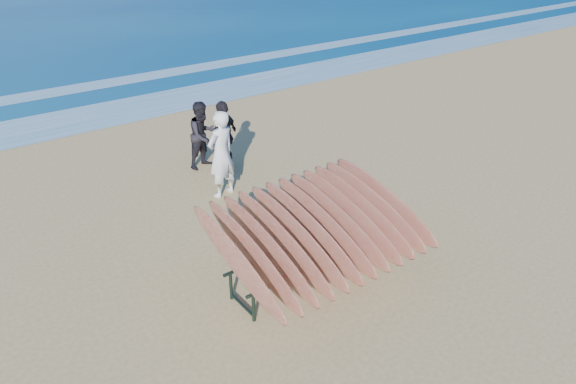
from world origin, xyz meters
The scene contains 7 objects.
ground centered at (0.00, 0.00, 0.00)m, with size 120.00×120.00×0.00m, color tan.
foam_near centered at (0.00, 10.00, 0.01)m, with size 160.00×160.00×0.00m, color white.
foam_far centered at (0.00, 13.50, 0.01)m, with size 160.00×160.00×0.00m, color white.
surfboard_rack centered at (-0.39, -0.48, 0.94)m, with size 3.21×2.71×1.54m.
person_white centered at (-0.08, 3.03, 0.97)m, with size 0.70×0.46×1.93m, color silver.
person_dark_a centered at (0.34, 4.60, 0.83)m, with size 0.80×0.63×1.66m, color black.
person_dark_b centered at (0.64, 4.09, 0.87)m, with size 1.02×0.43×1.75m, color black.
Camera 1 is at (-5.13, -5.83, 5.32)m, focal length 32.00 mm.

